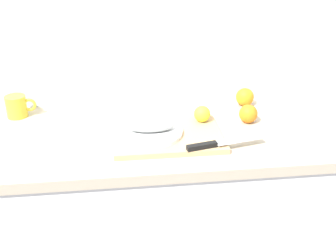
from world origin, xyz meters
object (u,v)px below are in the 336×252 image
Objects in this scene: cutting_board at (168,136)px; coffee_mug_0 at (17,106)px; chef_knife at (216,144)px; orange_0 at (245,97)px; lemon_0 at (202,114)px; fish_fillet at (151,126)px; white_plate at (152,132)px.

coffee_mug_0 is (-0.60, 0.27, 0.04)m from cutting_board.
orange_0 reaches higher than chef_knife.
orange_0 is at bearing 38.69° from lemon_0.
coffee_mug_0 reaches higher than fish_fillet.
lemon_0 reaches higher than white_plate.
lemon_0 is 0.29m from orange_0.
fish_fillet reaches higher than white_plate.
white_plate is (-0.06, -0.00, 0.02)m from cutting_board.
fish_fillet is 2.65× the size of lemon_0.
coffee_mug_0 is 0.97m from orange_0.
cutting_board is at bearing -144.06° from orange_0.
lemon_0 reaches higher than fish_fillet.
chef_knife is 4.48× the size of lemon_0.
white_plate is at bearing -179.69° from cutting_board.
orange_0 is at bearing 35.94° from cutting_board.
fish_fillet is 1.39× the size of coffee_mug_0.
fish_fillet reaches higher than chef_knife.
white_plate is at bearing -156.88° from lemon_0.
orange_0 is (0.37, 0.27, 0.03)m from cutting_board.
chef_knife is 0.44m from orange_0.
chef_knife is at bearing -26.90° from coffee_mug_0.
lemon_0 reaches higher than cutting_board.
cutting_board is at bearing 0.31° from fish_fillet.
orange_0 reaches higher than cutting_board.
coffee_mug_0 is (-0.74, 0.18, -0.01)m from lemon_0.
lemon_0 is (0.21, 0.09, -0.00)m from fish_fillet.
coffee_mug_0 is at bearing 166.56° from lemon_0.
cutting_board is at bearing -23.92° from coffee_mug_0.
cutting_board is at bearing 130.89° from chef_knife.
cutting_board is 5.05× the size of orange_0.
cutting_board is at bearing -148.82° from lemon_0.
lemon_0 is 0.52× the size of coffee_mug_0.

